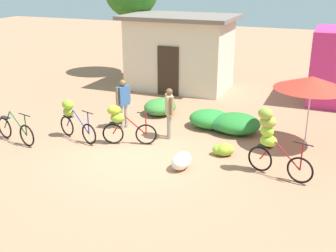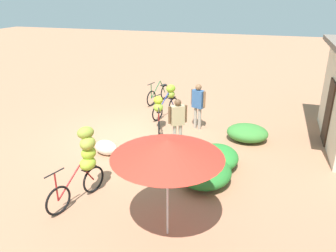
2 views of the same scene
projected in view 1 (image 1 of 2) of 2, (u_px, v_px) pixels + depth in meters
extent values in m
plane|color=#AA7455|center=(137.00, 157.00, 11.48)|extent=(60.00, 60.00, 0.00)
cube|color=beige|center=(180.00, 54.00, 17.88)|extent=(4.10, 2.64, 2.93)
cube|color=#72665B|center=(180.00, 17.00, 17.35)|extent=(4.60, 3.14, 0.16)
cube|color=#332319|center=(168.00, 71.00, 16.88)|extent=(0.90, 0.06, 2.00)
cylinder|color=brown|center=(133.00, 42.00, 20.15)|extent=(0.37, 0.37, 3.22)
ellipsoid|color=#3A8134|center=(160.00, 107.00, 14.86)|extent=(1.10, 1.31, 0.53)
ellipsoid|color=#2C8632|center=(210.00, 119.00, 13.56)|extent=(1.36, 1.18, 0.57)
ellipsoid|color=#266C35|center=(226.00, 123.00, 13.27)|extent=(1.10, 1.10, 0.54)
ellipsoid|color=#287B2E|center=(236.00, 123.00, 13.11)|extent=(1.49, 1.33, 0.60)
cylinder|color=beige|center=(308.00, 113.00, 11.86)|extent=(0.04, 0.04, 1.99)
cone|color=red|center=(312.00, 83.00, 11.55)|extent=(2.08, 2.08, 0.35)
torus|color=black|center=(27.00, 136.00, 12.07)|extent=(0.65, 0.21, 0.65)
torus|color=black|center=(5.00, 128.00, 12.67)|extent=(0.65, 0.21, 0.65)
cylinder|color=#19592D|center=(7.00, 120.00, 12.46)|extent=(0.40, 0.13, 0.62)
cylinder|color=#19592D|center=(18.00, 123.00, 12.16)|extent=(0.71, 0.21, 0.63)
cylinder|color=black|center=(24.00, 115.00, 11.86)|extent=(0.49, 0.15, 0.03)
cylinder|color=#19592D|center=(26.00, 125.00, 11.97)|extent=(0.04, 0.04, 0.63)
cube|color=black|center=(5.00, 117.00, 12.49)|extent=(0.38, 0.22, 0.02)
torus|color=black|center=(89.00, 134.00, 12.23)|extent=(0.61, 0.24, 0.63)
torus|color=black|center=(67.00, 126.00, 12.86)|extent=(0.61, 0.24, 0.63)
cylinder|color=navy|center=(70.00, 118.00, 12.65)|extent=(0.39, 0.16, 0.61)
cylinder|color=navy|center=(81.00, 122.00, 12.33)|extent=(0.68, 0.25, 0.62)
cylinder|color=black|center=(87.00, 112.00, 12.00)|extent=(0.48, 0.19, 0.03)
cylinder|color=navy|center=(88.00, 123.00, 12.11)|extent=(0.04, 0.04, 0.66)
cube|color=black|center=(68.00, 116.00, 12.68)|extent=(0.39, 0.25, 0.02)
ellipsoid|color=#87A432|center=(69.00, 112.00, 12.59)|extent=(0.36, 0.29, 0.28)
ellipsoid|color=#88BA2C|center=(68.00, 105.00, 12.50)|extent=(0.49, 0.45, 0.29)
torus|color=black|center=(146.00, 134.00, 12.19)|extent=(0.61, 0.25, 0.63)
torus|color=black|center=(113.00, 134.00, 12.23)|extent=(0.61, 0.25, 0.63)
cylinder|color=maroon|center=(118.00, 125.00, 12.13)|extent=(0.36, 0.16, 0.59)
cylinder|color=maroon|center=(135.00, 125.00, 12.11)|extent=(0.63, 0.25, 0.59)
cylinder|color=black|center=(146.00, 113.00, 11.96)|extent=(0.48, 0.19, 0.03)
cylinder|color=maroon|center=(146.00, 124.00, 12.07)|extent=(0.04, 0.04, 0.67)
cube|color=black|center=(116.00, 123.00, 12.11)|extent=(0.39, 0.25, 0.02)
ellipsoid|color=#80B22E|center=(118.00, 118.00, 12.04)|extent=(0.50, 0.45, 0.29)
ellipsoid|color=#96A924|center=(114.00, 110.00, 11.97)|extent=(0.49, 0.46, 0.29)
torus|color=black|center=(300.00, 170.00, 9.95)|extent=(0.65, 0.23, 0.66)
torus|color=black|center=(260.00, 159.00, 10.56)|extent=(0.65, 0.23, 0.66)
cylinder|color=maroon|center=(268.00, 151.00, 10.36)|extent=(0.39, 0.14, 0.57)
cylinder|color=maroon|center=(288.00, 156.00, 10.05)|extent=(0.68, 0.23, 0.58)
cylinder|color=black|center=(303.00, 144.00, 9.72)|extent=(0.49, 0.17, 0.03)
cylinder|color=maroon|center=(301.00, 157.00, 9.84)|extent=(0.04, 0.04, 0.68)
cube|color=black|center=(265.00, 147.00, 10.37)|extent=(0.38, 0.23, 0.02)
ellipsoid|color=#96BF31|center=(269.00, 141.00, 10.32)|extent=(0.46, 0.39, 0.29)
ellipsoid|color=#9AC531|center=(267.00, 131.00, 10.26)|extent=(0.45, 0.42, 0.31)
ellipsoid|color=#94A23A|center=(268.00, 122.00, 10.18)|extent=(0.42, 0.34, 0.30)
ellipsoid|color=olive|center=(266.00, 114.00, 10.07)|extent=(0.50, 0.47, 0.27)
ellipsoid|color=#93A231|center=(225.00, 149.00, 11.52)|extent=(0.49, 0.42, 0.34)
ellipsoid|color=#85B72D|center=(220.00, 150.00, 11.54)|extent=(0.52, 0.47, 0.30)
ellipsoid|color=#90AE2E|center=(225.00, 150.00, 11.50)|extent=(0.55, 0.59, 0.35)
ellipsoid|color=silver|center=(181.00, 161.00, 10.70)|extent=(0.53, 0.76, 0.44)
cylinder|color=gray|center=(122.00, 117.00, 13.41)|extent=(0.11, 0.11, 0.78)
cylinder|color=gray|center=(126.00, 116.00, 13.53)|extent=(0.11, 0.11, 0.78)
cube|color=#33598C|center=(123.00, 96.00, 13.23)|extent=(0.34, 0.45, 0.62)
cylinder|color=brown|center=(117.00, 96.00, 13.05)|extent=(0.08, 0.08, 0.55)
cylinder|color=brown|center=(129.00, 93.00, 13.38)|extent=(0.08, 0.08, 0.55)
sphere|color=brown|center=(123.00, 83.00, 13.08)|extent=(0.21, 0.21, 0.21)
cylinder|color=gray|center=(170.00, 127.00, 12.58)|extent=(0.11, 0.11, 0.75)
cylinder|color=gray|center=(169.00, 125.00, 12.75)|extent=(0.11, 0.11, 0.75)
cube|color=tan|center=(169.00, 105.00, 12.43)|extent=(0.38, 0.45, 0.60)
cylinder|color=brown|center=(171.00, 106.00, 12.19)|extent=(0.08, 0.08, 0.54)
cylinder|color=brown|center=(168.00, 101.00, 12.65)|extent=(0.08, 0.08, 0.54)
sphere|color=brown|center=(169.00, 92.00, 12.29)|extent=(0.20, 0.20, 0.20)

